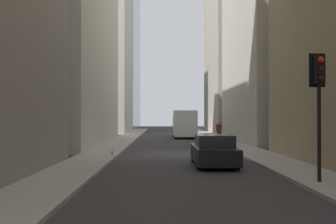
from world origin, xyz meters
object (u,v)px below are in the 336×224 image
object	(u,v)px
discarded_bottle	(112,153)
pedestrian	(219,130)
delivery_truck	(184,124)
traffic_light_foreground	(319,87)
sedan_black	(214,151)

from	to	relation	value
discarded_bottle	pedestrian	bearing A→B (deg)	-32.54
delivery_truck	pedestrian	xyz separation A→B (m)	(-8.02, -2.48, -0.39)
traffic_light_foreground	pedestrian	world-z (taller)	traffic_light_foreground
delivery_truck	traffic_light_foreground	world-z (taller)	traffic_light_foreground
sedan_black	pedestrian	xyz separation A→B (m)	(15.48, -2.48, 0.41)
sedan_black	pedestrian	bearing A→B (deg)	-9.10
traffic_light_foreground	discarded_bottle	distance (m)	12.12
discarded_bottle	delivery_truck	bearing A→B (deg)	-14.31
delivery_truck	pedestrian	bearing A→B (deg)	-162.83
delivery_truck	discarded_bottle	xyz separation A→B (m)	(-19.83, 5.06, -1.21)
delivery_truck	sedan_black	xyz separation A→B (m)	(-23.49, 0.00, -0.80)
sedan_black	traffic_light_foreground	size ratio (longest dim) A/B	1.04
sedan_black	discarded_bottle	distance (m)	6.26
sedan_black	discarded_bottle	xyz separation A→B (m)	(3.66, 5.06, -0.42)
discarded_bottle	sedan_black	bearing A→B (deg)	-125.88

